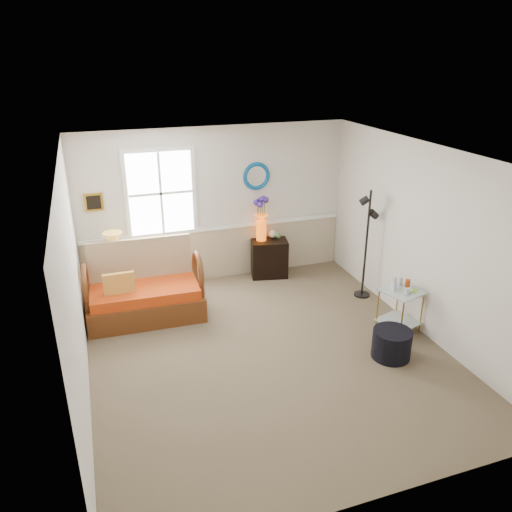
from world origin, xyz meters
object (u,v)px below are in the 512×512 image
object	(u,v)px
loveseat	(144,283)
floor_lamp	(366,245)
lamp_stand	(117,283)
side_table	(400,311)
cabinet	(269,258)
ottoman	(392,344)

from	to	relation	value
loveseat	floor_lamp	distance (m)	3.44
lamp_stand	side_table	bearing A→B (deg)	-30.81
floor_lamp	loveseat	bearing A→B (deg)	-166.97
loveseat	lamp_stand	xyz separation A→B (m)	(-0.36, 0.61, -0.23)
cabinet	floor_lamp	size ratio (longest dim) A/B	0.38
floor_lamp	side_table	bearing A→B (deg)	-73.12
lamp_stand	floor_lamp	distance (m)	3.95
cabinet	side_table	size ratio (longest dim) A/B	1.04
floor_lamp	lamp_stand	bearing A→B (deg)	-175.11
cabinet	side_table	bearing A→B (deg)	-53.18
cabinet	side_table	xyz separation A→B (m)	(1.08, -2.34, -0.01)
side_table	ottoman	size ratio (longest dim) A/B	1.27
floor_lamp	ottoman	world-z (taller)	floor_lamp
cabinet	floor_lamp	bearing A→B (deg)	-34.28
cabinet	ottoman	bearing A→B (deg)	-65.88
side_table	loveseat	bearing A→B (deg)	154.45
loveseat	side_table	distance (m)	3.69
lamp_stand	floor_lamp	bearing A→B (deg)	-15.88
cabinet	ottoman	distance (m)	2.94
lamp_stand	floor_lamp	size ratio (longest dim) A/B	0.36
loveseat	ottoman	world-z (taller)	loveseat
loveseat	cabinet	world-z (taller)	loveseat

